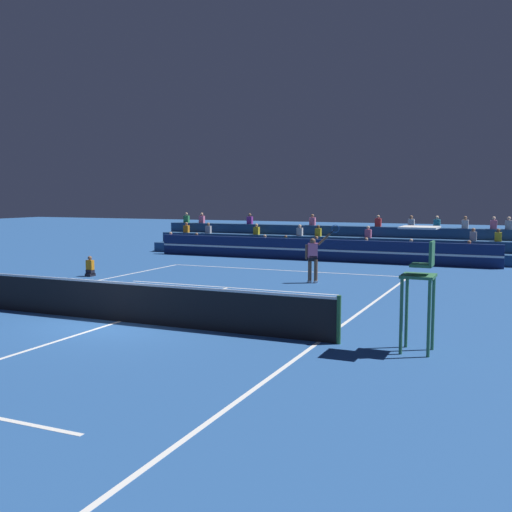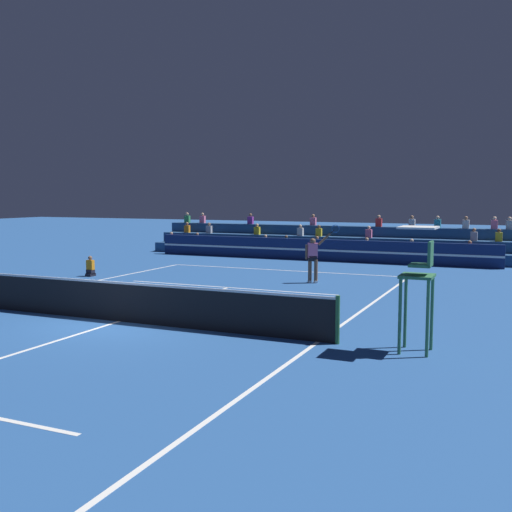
% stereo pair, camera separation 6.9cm
% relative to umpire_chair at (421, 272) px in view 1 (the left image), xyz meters
% --- Properties ---
extents(ground_plane, '(120.00, 120.00, 0.00)m').
position_rel_umpire_chair_xyz_m(ground_plane, '(-7.70, 0.00, -1.72)').
color(ground_plane, '#285699').
extents(court_lines, '(11.10, 23.90, 0.01)m').
position_rel_umpire_chair_xyz_m(court_lines, '(-7.70, 0.00, -1.71)').
color(court_lines, white).
rests_on(court_lines, ground).
extents(tennis_net, '(12.00, 0.10, 1.10)m').
position_rel_umpire_chair_xyz_m(tennis_net, '(-7.70, 0.00, -1.17)').
color(tennis_net, '#2D6B38').
rests_on(tennis_net, ground).
extents(sponsor_banner_wall, '(18.00, 0.26, 1.10)m').
position_rel_umpire_chair_xyz_m(sponsor_banner_wall, '(-7.70, 16.41, -1.17)').
color(sponsor_banner_wall, navy).
rests_on(sponsor_banner_wall, ground).
extents(bleacher_stand, '(20.54, 2.85, 2.28)m').
position_rel_umpire_chair_xyz_m(bleacher_stand, '(-7.70, 18.95, -1.06)').
color(bleacher_stand, navy).
rests_on(bleacher_stand, ground).
extents(umpire_chair, '(0.76, 0.84, 2.67)m').
position_rel_umpire_chair_xyz_m(umpire_chair, '(0.00, 0.00, 0.00)').
color(umpire_chair, '#337047').
rests_on(umpire_chair, ground).
extents(ball_kid_courtside, '(0.30, 0.36, 0.84)m').
position_rel_umpire_chair_xyz_m(ball_kid_courtside, '(-14.28, 6.87, -1.39)').
color(ball_kid_courtside, black).
rests_on(ball_kid_courtside, ground).
extents(tennis_player, '(1.23, 0.66, 2.28)m').
position_rel_umpire_chair_xyz_m(tennis_player, '(-5.26, 8.80, -0.74)').
color(tennis_player, brown).
rests_on(tennis_player, ground).
extents(tennis_ball, '(0.07, 0.07, 0.07)m').
position_rel_umpire_chair_xyz_m(tennis_ball, '(-3.93, 3.40, -1.68)').
color(tennis_ball, '#C6DB33').
rests_on(tennis_ball, ground).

